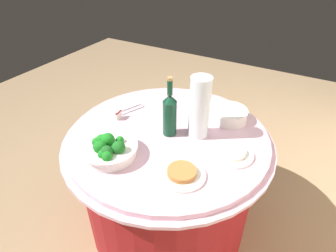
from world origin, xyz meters
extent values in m
plane|color=#9E7F5B|center=(0.00, 0.00, 0.00)|extent=(6.00, 6.00, 0.00)
cylinder|color=maroon|center=(0.00, 0.00, 0.34)|extent=(1.01, 1.01, 0.69)
cylinder|color=#E0B2C6|center=(0.00, 0.00, 0.70)|extent=(1.16, 1.16, 0.02)
cylinder|color=#E0B2C6|center=(0.00, 0.00, 0.72)|extent=(1.10, 1.10, 0.03)
cylinder|color=white|center=(0.30, -0.16, 0.77)|extent=(0.26, 0.26, 0.05)
cylinder|color=white|center=(0.30, -0.16, 0.80)|extent=(0.28, 0.28, 0.01)
sphere|color=#19761E|center=(0.38, -0.11, 0.81)|extent=(0.05, 0.05, 0.05)
sphere|color=#19621E|center=(0.31, -0.09, 0.82)|extent=(0.06, 0.06, 0.06)
sphere|color=#197B1E|center=(0.29, -0.17, 0.83)|extent=(0.07, 0.07, 0.07)
sphere|color=#19791E|center=(0.25, -0.13, 0.81)|extent=(0.04, 0.04, 0.04)
sphere|color=#19751E|center=(0.34, -0.18, 0.82)|extent=(0.07, 0.07, 0.07)
sphere|color=#19781E|center=(0.32, -0.21, 0.82)|extent=(0.05, 0.05, 0.05)
sphere|color=#19581E|center=(0.36, -0.13, 0.81)|extent=(0.06, 0.06, 0.06)
sphere|color=#19781E|center=(0.37, -0.14, 0.81)|extent=(0.05, 0.05, 0.05)
sphere|color=#19551E|center=(0.30, -0.20, 0.81)|extent=(0.05, 0.05, 0.05)
sphere|color=#197C1E|center=(0.30, -0.20, 0.82)|extent=(0.06, 0.06, 0.06)
cylinder|color=white|center=(-0.30, 0.24, 0.74)|extent=(0.21, 0.21, 0.01)
cylinder|color=white|center=(-0.30, 0.24, 0.76)|extent=(0.21, 0.21, 0.01)
cylinder|color=white|center=(-0.30, 0.24, 0.77)|extent=(0.21, 0.21, 0.01)
cylinder|color=white|center=(-0.30, 0.24, 0.78)|extent=(0.21, 0.21, 0.01)
cylinder|color=white|center=(-0.30, 0.24, 0.79)|extent=(0.21, 0.21, 0.01)
cylinder|color=white|center=(-0.30, 0.24, 0.80)|extent=(0.21, 0.21, 0.01)
cylinder|color=white|center=(-0.30, 0.24, 0.80)|extent=(0.21, 0.21, 0.01)
cylinder|color=#0E3924|center=(-0.01, 0.01, 0.84)|extent=(0.07, 0.07, 0.20)
cone|color=#0E3924|center=(-0.01, 0.01, 0.96)|extent=(0.07, 0.07, 0.04)
cylinder|color=#0E3924|center=(-0.01, 0.01, 1.02)|extent=(0.03, 0.03, 0.08)
cylinder|color=#B2844C|center=(-0.01, 0.01, 1.07)|extent=(0.03, 0.03, 0.02)
cylinder|color=silver|center=(-0.07, 0.15, 0.91)|extent=(0.11, 0.11, 0.34)
sphere|color=#E5B26B|center=(-0.05, 0.15, 0.78)|extent=(0.06, 0.06, 0.06)
sphere|color=#E5B26B|center=(-0.08, 0.16, 0.78)|extent=(0.06, 0.06, 0.06)
sphere|color=#E5B26B|center=(-0.08, 0.13, 0.78)|extent=(0.06, 0.06, 0.06)
sphere|color=#72C64C|center=(-0.06, 0.16, 0.83)|extent=(0.06, 0.06, 0.06)
sphere|color=#72C64C|center=(-0.09, 0.15, 0.83)|extent=(0.06, 0.06, 0.06)
sphere|color=#72C64C|center=(-0.07, 0.12, 0.83)|extent=(0.06, 0.06, 0.06)
sphere|color=red|center=(-0.07, 0.16, 0.89)|extent=(0.06, 0.06, 0.06)
sphere|color=red|center=(-0.09, 0.14, 0.89)|extent=(0.06, 0.06, 0.06)
sphere|color=red|center=(-0.06, 0.13, 0.89)|extent=(0.06, 0.06, 0.06)
cylinder|color=silver|center=(-0.10, -0.31, 0.74)|extent=(0.15, 0.07, 0.01)
cylinder|color=silver|center=(-0.12, -0.34, 0.74)|extent=(0.15, 0.07, 0.01)
sphere|color=silver|center=(-0.18, -0.29, 0.74)|extent=(0.01, 0.01, 0.01)
cylinder|color=white|center=(0.25, 0.21, 0.75)|extent=(0.22, 0.22, 0.01)
cylinder|color=#B77038|center=(0.25, 0.21, 0.76)|extent=(0.13, 0.13, 0.02)
cylinder|color=white|center=(0.00, 0.36, 0.75)|extent=(0.22, 0.22, 0.01)
cylinder|color=white|center=(0.00, 0.36, 0.76)|extent=(0.14, 0.14, 0.02)
cube|color=white|center=(-0.23, -0.14, 0.77)|extent=(0.05, 0.03, 0.05)
cube|color=maroon|center=(-0.23, -0.14, 0.79)|extent=(0.05, 0.03, 0.01)
cube|color=white|center=(0.01, -0.33, 0.77)|extent=(0.05, 0.01, 0.05)
cube|color=maroon|center=(0.01, -0.33, 0.79)|extent=(0.05, 0.01, 0.01)
camera|label=1|loc=(1.09, 0.62, 1.65)|focal=30.08mm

